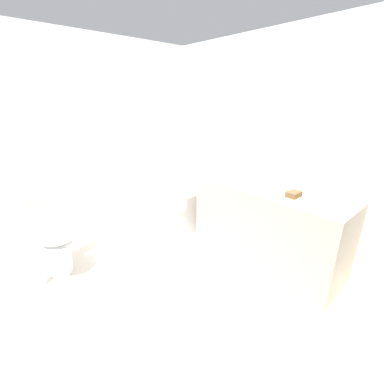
% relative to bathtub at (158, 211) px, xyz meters
% --- Properties ---
extents(ground_plane, '(4.14, 4.14, 0.00)m').
position_rel_bathtub_xyz_m(ground_plane, '(-0.76, -0.99, -0.29)').
color(ground_plane, beige).
extents(wall_back_tiled, '(3.54, 0.10, 2.37)m').
position_rel_bathtub_xyz_m(wall_back_tiled, '(-0.76, 0.43, 0.89)').
color(wall_back_tiled, silver).
rests_on(wall_back_tiled, ground_plane).
extents(wall_right_mirror, '(0.10, 3.16, 2.37)m').
position_rel_bathtub_xyz_m(wall_right_mirror, '(0.85, -0.99, 0.89)').
color(wall_right_mirror, silver).
rests_on(wall_right_mirror, ground_plane).
extents(bathtub, '(1.48, 0.77, 1.34)m').
position_rel_bathtub_xyz_m(bathtub, '(0.00, 0.00, 0.00)').
color(bathtub, silver).
rests_on(bathtub, ground_plane).
extents(toilet, '(0.41, 0.53, 0.68)m').
position_rel_bathtub_xyz_m(toilet, '(-1.27, -0.02, 0.05)').
color(toilet, white).
rests_on(toilet, ground_plane).
extents(vanity_counter, '(0.59, 1.58, 0.85)m').
position_rel_bathtub_xyz_m(vanity_counter, '(0.51, -1.33, 0.13)').
color(vanity_counter, tan).
rests_on(vanity_counter, ground_plane).
extents(sink_basin, '(0.32, 0.32, 0.06)m').
position_rel_bathtub_xyz_m(sink_basin, '(0.47, -1.23, 0.59)').
color(sink_basin, white).
rests_on(sink_basin, vanity_counter).
extents(sink_faucet, '(0.11, 0.15, 0.06)m').
position_rel_bathtub_xyz_m(sink_faucet, '(0.66, -1.23, 0.59)').
color(sink_faucet, '#B5B5BA').
rests_on(sink_faucet, vanity_counter).
extents(water_bottle_0, '(0.06, 0.06, 0.22)m').
position_rel_bathtub_xyz_m(water_bottle_0, '(0.46, -1.76, 0.66)').
color(water_bottle_0, silver).
rests_on(water_bottle_0, vanity_counter).
extents(water_bottle_1, '(0.06, 0.06, 0.23)m').
position_rel_bathtub_xyz_m(water_bottle_1, '(0.49, -1.47, 0.67)').
color(water_bottle_1, silver).
rests_on(water_bottle_1, vanity_counter).
extents(water_bottle_2, '(0.07, 0.07, 0.21)m').
position_rel_bathtub_xyz_m(water_bottle_2, '(0.49, -1.85, 0.66)').
color(water_bottle_2, silver).
rests_on(water_bottle_2, vanity_counter).
extents(water_bottle_3, '(0.06, 0.06, 0.24)m').
position_rel_bathtub_xyz_m(water_bottle_3, '(0.46, -0.65, 0.67)').
color(water_bottle_3, silver).
rests_on(water_bottle_3, vanity_counter).
extents(drinking_glass_0, '(0.06, 0.06, 0.08)m').
position_rel_bathtub_xyz_m(drinking_glass_0, '(0.42, -0.80, 0.60)').
color(drinking_glass_0, white).
rests_on(drinking_glass_0, vanity_counter).
extents(drinking_glass_1, '(0.06, 0.06, 0.09)m').
position_rel_bathtub_xyz_m(drinking_glass_1, '(0.46, -0.93, 0.60)').
color(drinking_glass_1, white).
rests_on(drinking_glass_1, vanity_counter).
extents(drinking_glass_2, '(0.08, 0.08, 0.09)m').
position_rel_bathtub_xyz_m(drinking_glass_2, '(0.40, -1.93, 0.60)').
color(drinking_glass_2, white).
rests_on(drinking_glass_2, vanity_counter).
extents(amenity_basket, '(0.14, 0.10, 0.05)m').
position_rel_bathtub_xyz_m(amenity_basket, '(0.45, -1.60, 0.58)').
color(amenity_basket, brown).
rests_on(amenity_basket, vanity_counter).
extents(bath_mat, '(0.64, 0.44, 0.01)m').
position_rel_bathtub_xyz_m(bath_mat, '(0.20, -0.64, -0.29)').
color(bath_mat, white).
rests_on(bath_mat, ground_plane).
extents(toilet_paper_roll, '(0.11, 0.11, 0.13)m').
position_rel_bathtub_xyz_m(toilet_paper_roll, '(-1.48, -0.11, -0.23)').
color(toilet_paper_roll, white).
rests_on(toilet_paper_roll, ground_plane).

